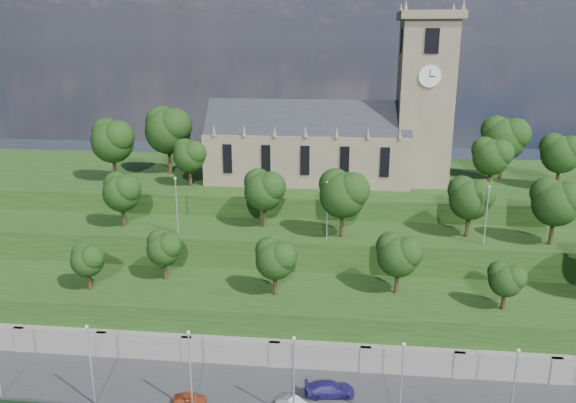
# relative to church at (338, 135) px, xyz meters

# --- Properties ---
(retaining_wall) EXTENTS (160.00, 2.10, 5.00)m
(retaining_wall) POSITION_rel_church_xyz_m (-0.79, -34.01, -20.02)
(retaining_wall) COLOR slate
(retaining_wall) RESTS_ON ground
(embankment_lower) EXTENTS (160.00, 12.00, 8.00)m
(embankment_lower) POSITION_rel_church_xyz_m (-0.79, -27.98, -18.52)
(embankment_lower) COLOR #1D3B13
(embankment_lower) RESTS_ON ground
(embankment_upper) EXTENTS (160.00, 10.00, 12.00)m
(embankment_upper) POSITION_rel_church_xyz_m (-0.79, -16.98, -16.52)
(embankment_upper) COLOR #1D3B13
(embankment_upper) RESTS_ON ground
(hilltop) EXTENTS (160.00, 32.00, 15.00)m
(hilltop) POSITION_rel_church_xyz_m (-0.79, 4.02, -15.02)
(hilltop) COLOR #1D3B13
(hilltop) RESTS_ON ground
(church) EXTENTS (38.60, 12.35, 27.60)m
(church) POSITION_rel_church_xyz_m (0.00, 0.00, 0.00)
(church) COLOR #6B5F4B
(church) RESTS_ON hilltop
(trees_lower) EXTENTS (65.79, 8.74, 8.27)m
(trees_lower) POSITION_rel_church_xyz_m (5.70, -27.49, -9.68)
(trees_lower) COLOR black
(trees_lower) RESTS_ON embankment_lower
(trees_upper) EXTENTS (62.83, 8.78, 9.09)m
(trees_upper) POSITION_rel_church_xyz_m (3.23, -17.90, -4.80)
(trees_upper) COLOR black
(trees_upper) RESTS_ON embankment_upper
(trees_hilltop) EXTENTS (76.57, 15.93, 11.45)m
(trees_hilltop) POSITION_rel_church_xyz_m (-4.90, -0.48, -0.76)
(trees_hilltop) COLOR black
(trees_hilltop) RESTS_ON hilltop
(lamp_posts_promenade) EXTENTS (60.36, 0.36, 8.84)m
(lamp_posts_promenade) POSITION_rel_church_xyz_m (-2.79, -43.48, -15.48)
(lamp_posts_promenade) COLOR #B2B2B7
(lamp_posts_promenade) RESTS_ON promenade
(lamp_posts_upper) EXTENTS (40.36, 0.36, 7.81)m
(lamp_posts_upper) POSITION_rel_church_xyz_m (-0.79, -19.98, -6.01)
(lamp_posts_upper) COLOR #B2B2B7
(lamp_posts_upper) RESTS_ON embankment_upper
(car_left) EXTENTS (3.35, 1.44, 1.13)m
(car_left) POSITION_rel_church_xyz_m (-13.36, -42.33, -19.96)
(car_left) COLOR #923718
(car_left) RESTS_ON promenade
(car_right) EXTENTS (5.35, 2.78, 1.48)m
(car_right) POSITION_rel_church_xyz_m (0.52, -39.46, -19.78)
(car_right) COLOR navy
(car_right) RESTS_ON promenade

